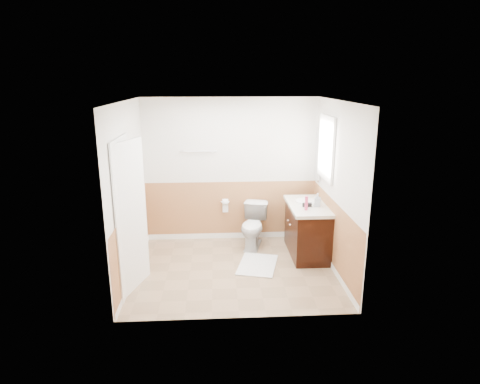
{
  "coord_description": "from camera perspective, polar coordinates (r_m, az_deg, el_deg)",
  "views": [
    {
      "loc": [
        -0.26,
        -5.65,
        2.79
      ],
      "look_at": [
        0.1,
        0.25,
        1.15
      ],
      "focal_mm": 30.65,
      "sensor_mm": 36.0,
      "label": 1
    }
  ],
  "objects": [
    {
      "name": "door",
      "position": [
        5.62,
        -15.04,
        -3.44
      ],
      "size": [
        0.29,
        0.78,
        2.04
      ],
      "primitive_type": "cube",
      "rotation": [
        0.0,
        0.0,
        -0.31
      ],
      "color": "white",
      "rests_on": "wall_left"
    },
    {
      "name": "countertop",
      "position": [
        6.64,
        9.41,
        -1.93
      ],
      "size": [
        0.6,
        1.15,
        0.05
      ],
      "primitive_type": "cube",
      "color": "silver",
      "rests_on": "vanity_cabinet"
    },
    {
      "name": "mirror_panel",
      "position": [
        7.08,
        10.8,
        5.14
      ],
      "size": [
        0.02,
        0.35,
        0.9
      ],
      "primitive_type": "cube",
      "color": "silver",
      "rests_on": "wall_right"
    },
    {
      "name": "floor",
      "position": [
        6.31,
        -0.78,
        -10.74
      ],
      "size": [
        3.0,
        3.0,
        0.0
      ],
      "primitive_type": "plane",
      "color": "#8C7051",
      "rests_on": "ground"
    },
    {
      "name": "wainscot_right",
      "position": [
        6.35,
        12.82,
        -6.07
      ],
      "size": [
        0.0,
        2.6,
        2.6
      ],
      "primitive_type": "plane",
      "rotation": [
        1.57,
        0.0,
        -1.57
      ],
      "color": "#A06940",
      "rests_on": "floor"
    },
    {
      "name": "hair_dryer_body",
      "position": [
        6.5,
        9.32,
        -1.75
      ],
      "size": [
        0.14,
        0.07,
        0.07
      ],
      "primitive_type": "cylinder",
      "rotation": [
        0.0,
        1.57,
        0.0
      ],
      "color": "black",
      "rests_on": "countertop"
    },
    {
      "name": "tp_sheet",
      "position": [
        7.23,
        -2.05,
        -2.23
      ],
      "size": [
        0.1,
        0.01,
        0.16
      ],
      "primitive_type": "cube",
      "color": "white",
      "rests_on": "tp_roll"
    },
    {
      "name": "wainscot_front",
      "position": [
        4.94,
        -0.09,
        -12.14
      ],
      "size": [
        3.0,
        0.0,
        3.0
      ],
      "primitive_type": "plane",
      "rotation": [
        -1.57,
        0.0,
        0.0
      ],
      "color": "#A06940",
      "rests_on": "floor"
    },
    {
      "name": "wall_back",
      "position": [
        7.13,
        -1.31,
        3.02
      ],
      "size": [
        3.0,
        0.0,
        3.0
      ],
      "primitive_type": "plane",
      "rotation": [
        1.57,
        0.0,
        0.0
      ],
      "color": "silver",
      "rests_on": "floor"
    },
    {
      "name": "vanity_knob_left",
      "position": [
        6.58,
        7.02,
        -4.53
      ],
      "size": [
        0.03,
        0.03,
        0.03
      ],
      "primitive_type": "sphere",
      "color": "silver",
      "rests_on": "vanity_cabinet"
    },
    {
      "name": "vanity_knob_right",
      "position": [
        6.76,
        6.72,
        -3.96
      ],
      "size": [
        0.03,
        0.03,
        0.03
      ],
      "primitive_type": "sphere",
      "color": "silver",
      "rests_on": "vanity_cabinet"
    },
    {
      "name": "soap_dispenser",
      "position": [
        6.54,
        10.76,
        -1.1
      ],
      "size": [
        0.12,
        0.12,
        0.21
      ],
      "primitive_type": "imported",
      "rotation": [
        0.0,
        0.0,
        -0.3
      ],
      "color": "#939DA6",
      "rests_on": "countertop"
    },
    {
      "name": "bath_mat",
      "position": [
        6.44,
        2.46,
        -10.09
      ],
      "size": [
        0.73,
        0.91,
        0.02
      ],
      "primitive_type": "cube",
      "rotation": [
        0.0,
        0.0,
        -0.25
      ],
      "color": "silver",
      "rests_on": "floor"
    },
    {
      "name": "wall_right",
      "position": [
        6.12,
        13.35,
        0.49
      ],
      "size": [
        0.0,
        3.0,
        3.0
      ],
      "primitive_type": "plane",
      "rotation": [
        1.57,
        0.0,
        -1.57
      ],
      "color": "silver",
      "rests_on": "floor"
    },
    {
      "name": "window_glass",
      "position": [
        6.57,
        12.05,
        6.04
      ],
      "size": [
        0.01,
        0.7,
        0.9
      ],
      "primitive_type": "cube",
      "color": "white",
      "rests_on": "wall_right"
    },
    {
      "name": "door_knob",
      "position": [
        5.93,
        -13.82,
        -3.04
      ],
      "size": [
        0.06,
        0.06,
        0.06
      ],
      "primitive_type": "sphere",
      "color": "silver",
      "rests_on": "door"
    },
    {
      "name": "toilet",
      "position": [
        7.0,
        1.86,
        -4.76
      ],
      "size": [
        0.58,
        0.8,
        0.74
      ],
      "primitive_type": "imported",
      "rotation": [
        0.0,
        0.0,
        -0.25
      ],
      "color": "silver",
      "rests_on": "floor"
    },
    {
      "name": "faucet",
      "position": [
        6.8,
        10.73,
        -0.75
      ],
      "size": [
        0.02,
        0.02,
        0.14
      ],
      "primitive_type": "cylinder",
      "color": "silver",
      "rests_on": "countertop"
    },
    {
      "name": "ceiling",
      "position": [
        5.67,
        -0.88,
        12.56
      ],
      "size": [
        3.0,
        3.0,
        0.0
      ],
      "primitive_type": "plane",
      "rotation": [
        3.14,
        0.0,
        0.0
      ],
      "color": "white",
      "rests_on": "floor"
    },
    {
      "name": "tp_holder_bar",
      "position": [
        7.2,
        -2.06,
        -1.4
      ],
      "size": [
        0.14,
        0.02,
        0.02
      ],
      "primitive_type": "cylinder",
      "rotation": [
        0.0,
        1.57,
        0.0
      ],
      "color": "silver",
      "rests_on": "wall_back"
    },
    {
      "name": "wainscot_left",
      "position": [
        6.23,
        -14.71,
        -6.63
      ],
      "size": [
        0.0,
        2.6,
        2.6
      ],
      "primitive_type": "plane",
      "rotation": [
        1.57,
        0.0,
        1.57
      ],
      "color": "#A06940",
      "rests_on": "floor"
    },
    {
      "name": "wall_front",
      "position": [
        4.63,
        -0.08,
        -3.96
      ],
      "size": [
        3.0,
        0.0,
        3.0
      ],
      "primitive_type": "plane",
      "rotation": [
        -1.57,
        0.0,
        0.0
      ],
      "color": "silver",
      "rests_on": "floor"
    },
    {
      "name": "wall_left",
      "position": [
        5.99,
        -15.31,
        0.04
      ],
      "size": [
        0.0,
        3.0,
        3.0
      ],
      "primitive_type": "plane",
      "rotation": [
        1.57,
        0.0,
        1.57
      ],
      "color": "silver",
      "rests_on": "floor"
    },
    {
      "name": "hair_dryer_handle",
      "position": [
        6.57,
        8.92,
        -1.83
      ],
      "size": [
        0.03,
        0.03,
        0.07
      ],
      "primitive_type": "cylinder",
      "color": "black",
      "rests_on": "countertop"
    },
    {
      "name": "lotion_bottle",
      "position": [
        6.32,
        9.22,
        -1.55
      ],
      "size": [
        0.05,
        0.05,
        0.22
      ],
      "primitive_type": "cylinder",
      "color": "#CC355E",
      "rests_on": "countertop"
    },
    {
      "name": "wainscot_back",
      "position": [
        7.32,
        -1.27,
        -2.74
      ],
      "size": [
        3.0,
        0.0,
        3.0
      ],
      "primitive_type": "plane",
      "rotation": [
        1.57,
        0.0,
        0.0
      ],
      "color": "#A06940",
      "rests_on": "floor"
    },
    {
      "name": "towel_bar",
      "position": [
        7.01,
        -5.83,
        5.65
      ],
      "size": [
        0.62,
        0.02,
        0.02
      ],
      "primitive_type": "cylinder",
      "rotation": [
        0.0,
        1.57,
        0.0
      ],
      "color": "silver",
      "rests_on": "wall_back"
    },
    {
      "name": "vanity_cabinet",
      "position": [
        6.78,
        9.33,
        -5.36
      ],
      "size": [
        0.55,
        1.1,
        0.8
      ],
      "primitive_type": "cube",
      "color": "black",
      "rests_on": "floor"
    },
    {
      "name": "sink_basin",
      "position": [
        6.77,
        9.23,
        -1.27
      ],
      "size": [
        0.36,
        0.36,
        0.02
      ],
      "primitive_type": "cylinder",
      "color": "white",
      "rests_on": "countertop"
    },
    {
      "name": "tp_roll",
      "position": [
        7.2,
        -2.06,
        -1.4
      ],
      "size": [
        0.1,
        0.11,
        0.11
      ],
      "primitive_type": "cylinder",
      "rotation": [
        0.0,
        1.57,
        0.0
      ],
      "color": "white",
      "rests_on": "tp_holder_bar"
    },
    {
      "name": "window_frame",
      "position": [
        6.56,
        11.92,
        6.04
      ],
      "size": [
        0.04,
        0.8,
        1.0
      ],
      "primitive_type": "cube",
      "color": "white",
      "rests_on": "wall_right"
    },
    {
      "name": "door_frame",
      "position": [
        5.63,
        -15.81,
        -3.34
      ],
      "size": [
        0.02,
        0.92,
        2.1
      ],
      "primitive_type": "cube",
      "color": "white",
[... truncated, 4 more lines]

